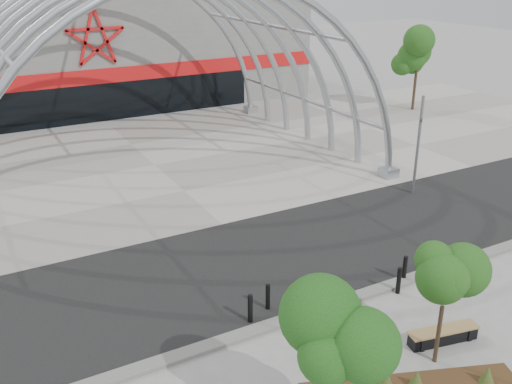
% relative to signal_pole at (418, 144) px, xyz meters
% --- Properties ---
extents(ground, '(140.00, 140.00, 0.00)m').
position_rel_signal_pole_xyz_m(ground, '(-9.59, -5.76, -2.49)').
color(ground, gray).
rests_on(ground, ground).
extents(road, '(140.00, 7.00, 0.02)m').
position_rel_signal_pole_xyz_m(road, '(-9.59, -2.26, -2.48)').
color(road, black).
rests_on(road, ground).
extents(forecourt, '(60.00, 17.00, 0.04)m').
position_rel_signal_pole_xyz_m(forecourt, '(-9.59, 9.74, -2.47)').
color(forecourt, gray).
rests_on(forecourt, ground).
extents(kerb, '(60.00, 0.50, 0.12)m').
position_rel_signal_pole_xyz_m(kerb, '(-9.59, -6.01, -2.43)').
color(kerb, slate).
rests_on(kerb, ground).
extents(arena_building, '(34.00, 15.24, 8.00)m').
position_rel_signal_pole_xyz_m(arena_building, '(-9.59, 27.69, 1.50)').
color(arena_building, slate).
rests_on(arena_building, ground).
extents(vault_canopy, '(20.80, 15.80, 20.36)m').
position_rel_signal_pole_xyz_m(vault_canopy, '(-9.59, 9.74, -2.47)').
color(vault_canopy, '#A2A7AE').
rests_on(vault_canopy, ground).
extents(signal_pole, '(0.26, 0.67, 4.76)m').
position_rel_signal_pole_xyz_m(signal_pole, '(0.00, 0.00, 0.00)').
color(signal_pole, slate).
rests_on(signal_pole, ground).
extents(street_tree_0, '(1.84, 1.84, 4.20)m').
position_rel_signal_pole_xyz_m(street_tree_0, '(-12.47, -10.66, 0.53)').
color(street_tree_0, black).
rests_on(street_tree_0, ground).
extents(street_tree_1, '(1.50, 1.50, 3.55)m').
position_rel_signal_pole_xyz_m(street_tree_1, '(-8.17, -9.62, 0.06)').
color(street_tree_1, black).
rests_on(street_tree_1, ground).
extents(bench_0, '(1.79, 0.79, 0.37)m').
position_rel_signal_pole_xyz_m(bench_0, '(-9.50, -6.57, -2.31)').
color(bench_0, black).
rests_on(bench_0, ground).
extents(bench_1, '(2.25, 0.90, 0.46)m').
position_rel_signal_pole_xyz_m(bench_1, '(-7.34, -9.09, -2.26)').
color(bench_1, black).
rests_on(bench_1, ground).
extents(bollard_0, '(0.15, 0.15, 0.97)m').
position_rel_signal_pole_xyz_m(bollard_0, '(-11.84, -5.48, -2.00)').
color(bollard_0, black).
rests_on(bollard_0, ground).
extents(bollard_1, '(0.14, 0.14, 0.90)m').
position_rel_signal_pole_xyz_m(bollard_1, '(-11.01, -5.12, -2.04)').
color(bollard_1, black).
rests_on(bollard_1, ground).
extents(bollard_2, '(0.18, 0.18, 1.13)m').
position_rel_signal_pole_xyz_m(bollard_2, '(-10.72, -7.89, -1.92)').
color(bollard_2, black).
rests_on(bollard_2, ground).
extents(bollard_3, '(0.15, 0.15, 0.95)m').
position_rel_signal_pole_xyz_m(bollard_3, '(-5.93, -5.89, -2.01)').
color(bollard_3, black).
rests_on(bollard_3, ground).
extents(bollard_4, '(0.15, 0.15, 0.96)m').
position_rel_signal_pole_xyz_m(bollard_4, '(-6.68, -6.42, -2.01)').
color(bollard_4, black).
rests_on(bollard_4, ground).
extents(bg_tree_1, '(2.70, 2.70, 5.91)m').
position_rel_signal_pole_xyz_m(bg_tree_1, '(11.41, 12.24, 1.76)').
color(bg_tree_1, black).
rests_on(bg_tree_1, ground).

